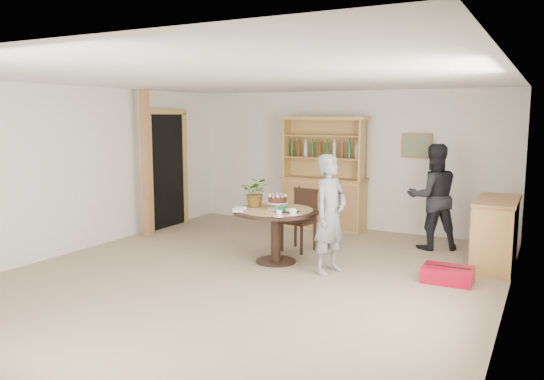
{
  "coord_description": "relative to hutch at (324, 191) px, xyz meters",
  "views": [
    {
      "loc": [
        3.36,
        -5.68,
        2.06
      ],
      "look_at": [
        0.0,
        0.64,
        1.05
      ],
      "focal_mm": 35.0,
      "sensor_mm": 36.0,
      "label": 1
    }
  ],
  "objects": [
    {
      "name": "ground",
      "position": [
        0.3,
        -3.24,
        -0.69
      ],
      "size": [
        7.0,
        7.0,
        0.0
      ],
      "primitive_type": "plane",
      "color": "tan",
      "rests_on": "ground"
    },
    {
      "name": "room_shell",
      "position": [
        0.3,
        -3.23,
        1.05
      ],
      "size": [
        6.04,
        7.04,
        2.52
      ],
      "color": "white",
      "rests_on": "ground"
    },
    {
      "name": "doorway",
      "position": [
        -2.63,
        -1.24,
        0.42
      ],
      "size": [
        0.13,
        1.1,
        2.18
      ],
      "color": "black",
      "rests_on": "ground"
    },
    {
      "name": "pine_post",
      "position": [
        -2.4,
        -2.04,
        0.56
      ],
      "size": [
        0.12,
        0.12,
        2.5
      ],
      "primitive_type": "cube",
      "color": "#AE7949",
      "rests_on": "ground"
    },
    {
      "name": "hutch",
      "position": [
        0.0,
        0.0,
        0.0
      ],
      "size": [
        1.62,
        0.54,
        2.04
      ],
      "color": "tan",
      "rests_on": "ground"
    },
    {
      "name": "sideboard",
      "position": [
        3.04,
        -1.24,
        -0.22
      ],
      "size": [
        0.54,
        1.26,
        0.94
      ],
      "color": "tan",
      "rests_on": "ground"
    },
    {
      "name": "dining_table",
      "position": [
        0.29,
        -2.47,
        -0.08
      ],
      "size": [
        1.2,
        1.2,
        0.76
      ],
      "color": "black",
      "rests_on": "ground"
    },
    {
      "name": "dining_chair",
      "position": [
        0.31,
        -1.64,
        -0.15
      ],
      "size": [
        0.48,
        0.48,
        0.95
      ],
      "rotation": [
        0.0,
        0.0,
        -0.17
      ],
      "color": "black",
      "rests_on": "ground"
    },
    {
      "name": "birthday_cake",
      "position": [
        0.29,
        -2.42,
        0.19
      ],
      "size": [
        0.3,
        0.3,
        0.2
      ],
      "color": "white",
      "rests_on": "dining_table"
    },
    {
      "name": "flower_vase",
      "position": [
        -0.06,
        -2.42,
        0.28
      ],
      "size": [
        0.47,
        0.44,
        0.42
      ],
      "primitive_type": "imported",
      "rotation": [
        0.0,
        0.0,
        0.35
      ],
      "color": "#3F7233",
      "rests_on": "dining_table"
    },
    {
      "name": "gift_tray",
      "position": [
        0.51,
        -2.59,
        0.1
      ],
      "size": [
        0.3,
        0.2,
        0.08
      ],
      "color": "black",
      "rests_on": "dining_table"
    },
    {
      "name": "coffee_cup_a",
      "position": [
        0.69,
        -2.75,
        0.11
      ],
      "size": [
        0.15,
        0.15,
        0.09
      ],
      "color": "white",
      "rests_on": "dining_table"
    },
    {
      "name": "coffee_cup_b",
      "position": [
        0.57,
        -2.92,
        0.11
      ],
      "size": [
        0.15,
        0.15,
        0.08
      ],
      "color": "white",
      "rests_on": "dining_table"
    },
    {
      "name": "napkins",
      "position": [
        -0.12,
        -2.78,
        0.09
      ],
      "size": [
        0.24,
        0.33,
        0.03
      ],
      "color": "white",
      "rests_on": "dining_table"
    },
    {
      "name": "teen_boy",
      "position": [
        1.14,
        -2.57,
        0.09
      ],
      "size": [
        0.5,
        0.65,
        1.57
      ],
      "primitive_type": "imported",
      "rotation": [
        0.0,
        0.0,
        1.32
      ],
      "color": "gray",
      "rests_on": "ground"
    },
    {
      "name": "adult_person",
      "position": [
        2.07,
        -0.63,
        0.13
      ],
      "size": [
        1.0,
        0.93,
        1.64
      ],
      "primitive_type": "imported",
      "rotation": [
        0.0,
        0.0,
        3.67
      ],
      "color": "black",
      "rests_on": "ground"
    },
    {
      "name": "red_suitcase",
      "position": [
        2.6,
        -2.28,
        -0.59
      ],
      "size": [
        0.6,
        0.41,
        0.21
      ],
      "rotation": [
        0.0,
        0.0,
        0.01
      ],
      "color": "red",
      "rests_on": "ground"
    }
  ]
}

